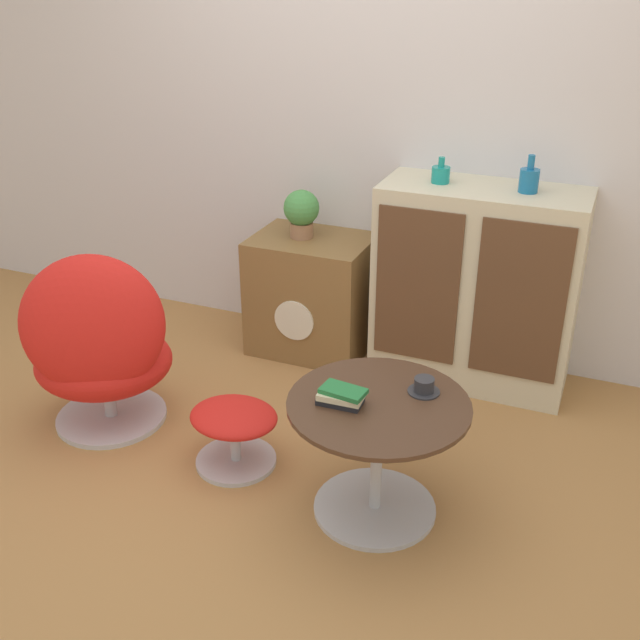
# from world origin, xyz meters

# --- Properties ---
(ground_plane) EXTENTS (12.00, 12.00, 0.00)m
(ground_plane) POSITION_xyz_m (0.00, 0.00, 0.00)
(ground_plane) COLOR #A87542
(wall_back) EXTENTS (6.40, 0.06, 2.60)m
(wall_back) POSITION_xyz_m (0.00, 1.50, 1.30)
(wall_back) COLOR silver
(wall_back) RESTS_ON ground_plane
(sideboard) EXTENTS (0.95, 0.43, 0.99)m
(sideboard) POSITION_xyz_m (0.60, 1.26, 0.50)
(sideboard) COLOR beige
(sideboard) RESTS_ON ground_plane
(tv_console) EXTENTS (0.61, 0.47, 0.63)m
(tv_console) POSITION_xyz_m (-0.25, 1.25, 0.32)
(tv_console) COLOR brown
(tv_console) RESTS_ON ground_plane
(egg_chair) EXTENTS (0.80, 0.78, 0.86)m
(egg_chair) POSITION_xyz_m (-0.81, 0.19, 0.41)
(egg_chair) COLOR #B7B7BC
(egg_chair) RESTS_ON ground_plane
(ottoman) EXTENTS (0.37, 0.34, 0.27)m
(ottoman) POSITION_xyz_m (-0.14, 0.16, 0.19)
(ottoman) COLOR #B7B7BC
(ottoman) RESTS_ON ground_plane
(coffee_table) EXTENTS (0.67, 0.67, 0.49)m
(coffee_table) POSITION_xyz_m (0.50, 0.10, 0.31)
(coffee_table) COLOR #B7B7BC
(coffee_table) RESTS_ON ground_plane
(vase_leftmost) EXTENTS (0.09, 0.09, 0.12)m
(vase_leftmost) POSITION_xyz_m (0.39, 1.27, 1.03)
(vase_leftmost) COLOR teal
(vase_leftmost) RESTS_ON sideboard
(vase_inner_left) EXTENTS (0.09, 0.09, 0.17)m
(vase_inner_left) POSITION_xyz_m (0.79, 1.27, 1.05)
(vase_inner_left) COLOR #196699
(vase_inner_left) RESTS_ON sideboard
(potted_plant) EXTENTS (0.18, 0.18, 0.25)m
(potted_plant) POSITION_xyz_m (-0.31, 1.25, 0.77)
(potted_plant) COLOR #996B4C
(potted_plant) RESTS_ON tv_console
(teacup) EXTENTS (0.12, 0.12, 0.06)m
(teacup) POSITION_xyz_m (0.63, 0.23, 0.51)
(teacup) COLOR #2D2D33
(teacup) RESTS_ON coffee_table
(book_stack) EXTENTS (0.18, 0.11, 0.06)m
(book_stack) POSITION_xyz_m (0.38, 0.04, 0.52)
(book_stack) COLOR black
(book_stack) RESTS_ON coffee_table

